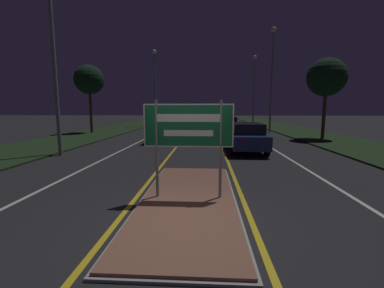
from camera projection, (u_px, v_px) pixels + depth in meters
The scene contains 22 objects.
ground_plane at pixel (184, 225), 5.02m from camera, with size 160.00×160.00×0.00m, color #232326.
median_island at pixel (189, 199), 6.37m from camera, with size 2.34×6.21×0.10m.
verge_left at pixel (106, 131), 25.33m from camera, with size 5.00×100.00×0.08m.
verge_right at pixel (302, 132), 24.26m from camera, with size 5.00×100.00×0.08m.
centre_line_yellow_left at pixel (191, 128), 29.82m from camera, with size 0.12×70.00×0.01m.
centre_line_yellow_right at pixel (215, 128), 29.67m from camera, with size 0.12×70.00×0.01m.
lane_line_white_left at pixel (167, 128), 29.98m from camera, with size 0.12×70.00×0.01m.
lane_line_white_right at pixel (239, 128), 29.51m from camera, with size 0.12×70.00×0.01m.
edge_line_white_left at pixel (142, 128), 30.15m from camera, with size 0.10×70.00×0.01m.
edge_line_white_right at pixel (266, 128), 29.34m from camera, with size 0.10×70.00×0.01m.
highway_sign at pixel (188, 130), 6.13m from camera, with size 2.15×0.07×2.38m.
streetlight_left_near at pixel (50, 6), 11.58m from camera, with size 0.53×0.53×10.81m.
streetlight_left_far at pixel (155, 76), 32.16m from camera, with size 0.56×0.56×9.50m.
streetlight_right_near at pixel (272, 68), 23.82m from camera, with size 0.49×0.49×9.65m.
streetlight_right_far at pixel (254, 84), 32.44m from camera, with size 0.46×0.46×8.85m.
car_receding_0 at pixel (246, 136), 13.74m from camera, with size 1.87×4.67×1.50m.
car_receding_1 at pixel (227, 124), 24.41m from camera, with size 1.95×4.29×1.48m.
car_approaching_0 at pixel (164, 131), 18.00m from camera, with size 1.97×4.35×1.36m.
car_approaching_1 at pixel (178, 124), 26.46m from camera, with size 1.98×4.06×1.36m.
car_approaching_2 at pixel (168, 118), 39.95m from camera, with size 1.98×4.47×1.44m.
roadside_palm_left at pixel (89, 80), 23.05m from camera, with size 2.61×2.61×6.07m.
roadside_palm_right at pixel (327, 78), 18.39m from camera, with size 2.72×2.72×5.78m.
Camera 1 is at (0.43, -4.74, 2.27)m, focal length 24.00 mm.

